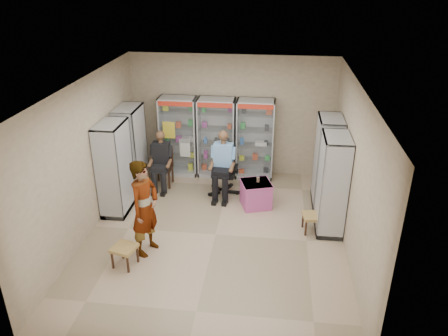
# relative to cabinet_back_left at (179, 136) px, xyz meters

# --- Properties ---
(floor) EXTENTS (6.00, 6.00, 0.00)m
(floor) POSITION_rel_cabinet_back_left_xyz_m (1.30, -2.73, -1.00)
(floor) COLOR tan
(floor) RESTS_ON ground
(room_shell) EXTENTS (5.02, 6.02, 3.01)m
(room_shell) POSITION_rel_cabinet_back_left_xyz_m (1.30, -2.73, 0.97)
(room_shell) COLOR #BCAB8B
(room_shell) RESTS_ON ground
(cabinet_back_left) EXTENTS (0.90, 0.50, 2.00)m
(cabinet_back_left) POSITION_rel_cabinet_back_left_xyz_m (0.00, 0.00, 0.00)
(cabinet_back_left) COLOR silver
(cabinet_back_left) RESTS_ON floor
(cabinet_back_mid) EXTENTS (0.90, 0.50, 2.00)m
(cabinet_back_mid) POSITION_rel_cabinet_back_left_xyz_m (0.95, 0.00, 0.00)
(cabinet_back_mid) COLOR #ADAFB4
(cabinet_back_mid) RESTS_ON floor
(cabinet_back_right) EXTENTS (0.90, 0.50, 2.00)m
(cabinet_back_right) POSITION_rel_cabinet_back_left_xyz_m (1.90, 0.00, 0.00)
(cabinet_back_right) COLOR #9D9FA4
(cabinet_back_right) RESTS_ON floor
(cabinet_right_far) EXTENTS (0.90, 0.50, 2.00)m
(cabinet_right_far) POSITION_rel_cabinet_back_left_xyz_m (3.53, -1.13, 0.00)
(cabinet_right_far) COLOR #AFB3B7
(cabinet_right_far) RESTS_ON floor
(cabinet_right_near) EXTENTS (0.90, 0.50, 2.00)m
(cabinet_right_near) POSITION_rel_cabinet_back_left_xyz_m (3.53, -2.23, 0.00)
(cabinet_right_near) COLOR #B1B4B8
(cabinet_right_near) RESTS_ON floor
(cabinet_left_far) EXTENTS (0.90, 0.50, 2.00)m
(cabinet_left_far) POSITION_rel_cabinet_back_left_xyz_m (-0.93, -0.93, 0.00)
(cabinet_left_far) COLOR #9FA1A5
(cabinet_left_far) RESTS_ON floor
(cabinet_left_near) EXTENTS (0.90, 0.50, 2.00)m
(cabinet_left_near) POSITION_rel_cabinet_back_left_xyz_m (-0.93, -2.03, 0.00)
(cabinet_left_near) COLOR silver
(cabinet_left_near) RESTS_ON floor
(wooden_chair) EXTENTS (0.42, 0.42, 0.94)m
(wooden_chair) POSITION_rel_cabinet_back_left_xyz_m (-0.25, -0.73, -0.53)
(wooden_chair) COLOR #321D13
(wooden_chair) RESTS_ON floor
(seated_customer) EXTENTS (0.44, 0.60, 1.34)m
(seated_customer) POSITION_rel_cabinet_back_left_xyz_m (-0.25, -0.78, -0.33)
(seated_customer) COLOR black
(seated_customer) RESTS_ON floor
(office_chair) EXTENTS (0.68, 0.68, 1.16)m
(office_chair) POSITION_rel_cabinet_back_left_xyz_m (1.25, -0.97, -0.42)
(office_chair) COLOR black
(office_chair) RESTS_ON floor
(seated_shopkeeper) EXTENTS (0.53, 0.71, 1.48)m
(seated_shopkeeper) POSITION_rel_cabinet_back_left_xyz_m (1.25, -1.02, -0.26)
(seated_shopkeeper) COLOR #6EABDA
(seated_shopkeeper) RESTS_ON floor
(pink_trunk) EXTENTS (0.75, 0.73, 0.58)m
(pink_trunk) POSITION_rel_cabinet_back_left_xyz_m (2.02, -1.48, -0.71)
(pink_trunk) COLOR #B8498B
(pink_trunk) RESTS_ON floor
(tea_glass) EXTENTS (0.07, 0.07, 0.11)m
(tea_glass) POSITION_rel_cabinet_back_left_xyz_m (2.06, -1.43, -0.37)
(tea_glass) COLOR #561A07
(tea_glass) RESTS_ON pink_trunk
(woven_stool_a) EXTENTS (0.43, 0.43, 0.38)m
(woven_stool_a) POSITION_rel_cabinet_back_left_xyz_m (3.20, -2.37, -0.81)
(woven_stool_a) COLOR #986D40
(woven_stool_a) RESTS_ON floor
(woven_stool_b) EXTENTS (0.48, 0.48, 0.39)m
(woven_stool_b) POSITION_rel_cabinet_back_left_xyz_m (-0.16, -3.89, -0.80)
(woven_stool_b) COLOR #A17844
(woven_stool_b) RESTS_ON floor
(standing_man) EXTENTS (0.63, 0.78, 1.84)m
(standing_man) POSITION_rel_cabinet_back_left_xyz_m (0.12, -3.41, -0.08)
(standing_man) COLOR gray
(standing_man) RESTS_ON floor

